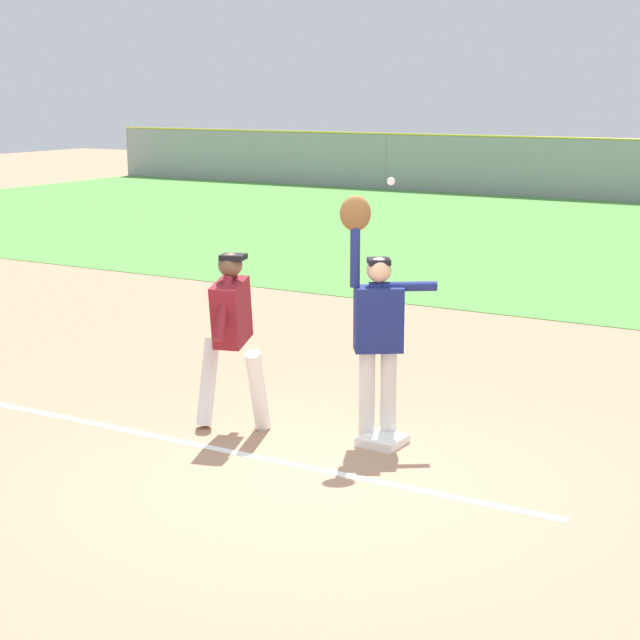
% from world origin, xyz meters
% --- Properties ---
extents(ground_plane, '(73.23, 73.23, 0.00)m').
position_xyz_m(ground_plane, '(0.00, 0.00, 0.00)').
color(ground_plane, tan).
extents(chalk_foul_line, '(12.00, 0.25, 0.01)m').
position_xyz_m(chalk_foul_line, '(-3.82, 0.08, 0.00)').
color(chalk_foul_line, white).
rests_on(chalk_foul_line, ground_plane).
extents(first_base, '(0.40, 0.40, 0.08)m').
position_xyz_m(first_base, '(0.18, 0.98, 0.04)').
color(first_base, white).
rests_on(first_base, ground_plane).
extents(fielder, '(0.80, 0.59, 2.28)m').
position_xyz_m(fielder, '(0.04, 1.10, 1.12)').
color(fielder, silver).
rests_on(fielder, ground_plane).
extents(runner, '(0.84, 0.83, 1.72)m').
position_xyz_m(runner, '(-1.27, 0.67, 1.00)').
color(runner, white).
rests_on(runner, ground_plane).
extents(baseball, '(0.07, 0.07, 0.07)m').
position_xyz_m(baseball, '(-0.01, 1.47, 2.38)').
color(baseball, white).
extents(parked_car_silver, '(4.49, 2.30, 1.25)m').
position_xyz_m(parked_car_silver, '(-9.68, 26.24, 0.67)').
color(parked_car_silver, '#B7B7BC').
rests_on(parked_car_silver, ground_plane).
extents(parked_car_tan, '(4.47, 2.25, 1.25)m').
position_xyz_m(parked_car_tan, '(-5.26, 26.49, 0.67)').
color(parked_car_tan, tan).
rests_on(parked_car_tan, ground_plane).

